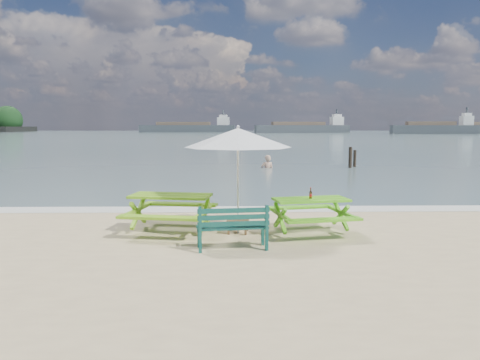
{
  "coord_description": "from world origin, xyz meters",
  "views": [
    {
      "loc": [
        -0.16,
        -7.97,
        2.31
      ],
      "look_at": [
        0.06,
        3.0,
        1.0
      ],
      "focal_mm": 35.0,
      "sensor_mm": 36.0,
      "label": 1
    }
  ],
  "objects_px": {
    "side_table": "(238,226)",
    "patio_umbrella": "(238,138)",
    "park_bench": "(232,236)",
    "picnic_table_left": "(171,214)",
    "swimmer": "(267,172)",
    "picnic_table_right": "(311,216)",
    "beer_bottle": "(311,195)"
  },
  "relations": [
    {
      "from": "picnic_table_left",
      "to": "picnic_table_right",
      "type": "relative_size",
      "value": 1.08
    },
    {
      "from": "picnic_table_left",
      "to": "swimmer",
      "type": "relative_size",
      "value": 1.16
    },
    {
      "from": "park_bench",
      "to": "beer_bottle",
      "type": "distance_m",
      "value": 2.16
    },
    {
      "from": "picnic_table_left",
      "to": "picnic_table_right",
      "type": "distance_m",
      "value": 3.0
    },
    {
      "from": "picnic_table_right",
      "to": "patio_umbrella",
      "type": "xyz_separation_m",
      "value": [
        -1.55,
        0.05,
        1.67
      ]
    },
    {
      "from": "picnic_table_right",
      "to": "park_bench",
      "type": "relative_size",
      "value": 1.47
    },
    {
      "from": "park_bench",
      "to": "patio_umbrella",
      "type": "distance_m",
      "value": 2.21
    },
    {
      "from": "park_bench",
      "to": "swimmer",
      "type": "bearing_deg",
      "value": 83.22
    },
    {
      "from": "side_table",
      "to": "patio_umbrella",
      "type": "bearing_deg",
      "value": 180.0
    },
    {
      "from": "picnic_table_left",
      "to": "swimmer",
      "type": "xyz_separation_m",
      "value": [
        3.26,
        14.82,
        -0.63
      ]
    },
    {
      "from": "beer_bottle",
      "to": "side_table",
      "type": "bearing_deg",
      "value": 177.81
    },
    {
      "from": "side_table",
      "to": "swimmer",
      "type": "xyz_separation_m",
      "value": [
        1.81,
        14.95,
        -0.39
      ]
    },
    {
      "from": "park_bench",
      "to": "swimmer",
      "type": "relative_size",
      "value": 0.73
    },
    {
      "from": "picnic_table_left",
      "to": "patio_umbrella",
      "type": "xyz_separation_m",
      "value": [
        1.45,
        -0.14,
        1.64
      ]
    },
    {
      "from": "picnic_table_right",
      "to": "swimmer",
      "type": "relative_size",
      "value": 1.07
    },
    {
      "from": "picnic_table_left",
      "to": "park_bench",
      "type": "relative_size",
      "value": 1.58
    },
    {
      "from": "patio_umbrella",
      "to": "beer_bottle",
      "type": "distance_m",
      "value": 1.95
    },
    {
      "from": "park_bench",
      "to": "side_table",
      "type": "distance_m",
      "value": 1.32
    },
    {
      "from": "side_table",
      "to": "patio_umbrella",
      "type": "relative_size",
      "value": 0.2
    },
    {
      "from": "park_bench",
      "to": "patio_umbrella",
      "type": "height_order",
      "value": "patio_umbrella"
    },
    {
      "from": "side_table",
      "to": "park_bench",
      "type": "bearing_deg",
      "value": -95.51
    },
    {
      "from": "beer_bottle",
      "to": "patio_umbrella",
      "type": "bearing_deg",
      "value": 177.81
    },
    {
      "from": "park_bench",
      "to": "side_table",
      "type": "bearing_deg",
      "value": 84.49
    },
    {
      "from": "picnic_table_left",
      "to": "beer_bottle",
      "type": "xyz_separation_m",
      "value": [
        2.98,
        -0.19,
        0.43
      ]
    },
    {
      "from": "picnic_table_right",
      "to": "beer_bottle",
      "type": "relative_size",
      "value": 8.52
    },
    {
      "from": "patio_umbrella",
      "to": "side_table",
      "type": "bearing_deg",
      "value": 0.0
    },
    {
      "from": "picnic_table_left",
      "to": "side_table",
      "type": "distance_m",
      "value": 1.47
    },
    {
      "from": "side_table",
      "to": "patio_umbrella",
      "type": "distance_m",
      "value": 1.87
    },
    {
      "from": "side_table",
      "to": "beer_bottle",
      "type": "distance_m",
      "value": 1.68
    },
    {
      "from": "side_table",
      "to": "swimmer",
      "type": "distance_m",
      "value": 15.07
    },
    {
      "from": "park_bench",
      "to": "beer_bottle",
      "type": "bearing_deg",
      "value": 36.9
    },
    {
      "from": "picnic_table_left",
      "to": "patio_umbrella",
      "type": "relative_size",
      "value": 0.85
    }
  ]
}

